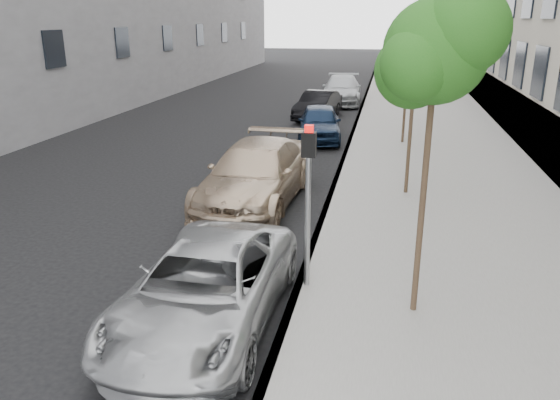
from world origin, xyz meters
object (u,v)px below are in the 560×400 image
(tree_far, at_px, (410,52))
(minivan, at_px, (206,288))
(sedan_rear, at_px, (342,90))
(suv, at_px, (255,174))
(sedan_blue, at_px, (319,123))
(tree_mid, at_px, (417,62))
(signal_pole, at_px, (308,188))
(sedan_black, at_px, (318,105))
(tree_near, at_px, (438,51))

(tree_far, relative_size, minivan, 0.86)
(sedan_rear, bearing_deg, suv, -94.72)
(minivan, distance_m, sedan_rear, 24.26)
(sedan_blue, xyz_separation_m, sedan_rear, (-0.00, 9.97, 0.07))
(tree_mid, relative_size, suv, 0.78)
(tree_mid, distance_m, signal_pole, 6.48)
(tree_far, distance_m, minivan, 14.59)
(signal_pole, height_order, sedan_black, signal_pole)
(tree_far, relative_size, signal_pole, 1.42)
(sedan_blue, relative_size, sedan_rear, 0.78)
(tree_mid, bearing_deg, minivan, -114.15)
(sedan_black, bearing_deg, sedan_rear, 92.14)
(sedan_black, bearing_deg, tree_mid, -61.44)
(tree_mid, xyz_separation_m, sedan_rear, (-3.33, 16.83, -2.89))
(tree_near, height_order, suv, tree_near)
(signal_pole, bearing_deg, tree_far, 80.98)
(sedan_rear, bearing_deg, tree_mid, -81.44)
(tree_far, height_order, sedan_rear, tree_far)
(signal_pole, distance_m, sedan_rear, 22.88)
(signal_pole, relative_size, minivan, 0.61)
(tree_near, xyz_separation_m, tree_mid, (-0.00, 6.50, -0.65))
(sedan_rear, bearing_deg, tree_far, -74.78)
(tree_mid, xyz_separation_m, tree_far, (-0.00, 6.50, -0.13))
(signal_pole, height_order, minivan, signal_pole)
(signal_pole, relative_size, sedan_rear, 0.55)
(sedan_black, bearing_deg, sedan_blue, -72.33)
(tree_mid, distance_m, sedan_black, 12.59)
(suv, bearing_deg, minivan, -80.94)
(tree_far, bearing_deg, minivan, -103.44)
(minivan, distance_m, sedan_black, 18.99)
(tree_far, bearing_deg, tree_mid, -90.00)
(tree_mid, xyz_separation_m, signal_pole, (-1.91, -5.97, -1.67))
(tree_far, bearing_deg, sedan_rear, 107.84)
(sedan_blue, relative_size, sedan_black, 1.02)
(tree_far, distance_m, signal_pole, 12.71)
(tree_far, relative_size, sedan_black, 1.02)
(tree_near, height_order, tree_mid, tree_near)
(tree_far, bearing_deg, sedan_blue, 173.78)
(tree_mid, height_order, minivan, tree_mid)
(tree_near, relative_size, sedan_black, 1.25)
(minivan, bearing_deg, signal_pole, 46.52)
(suv, bearing_deg, tree_far, 65.82)
(suv, xyz_separation_m, sedan_rear, (0.66, 18.15, -0.03))
(tree_near, distance_m, sedan_blue, 14.23)
(tree_far, xyz_separation_m, suv, (-3.99, -7.82, -2.73))
(tree_far, height_order, sedan_blue, tree_far)
(tree_near, bearing_deg, tree_mid, 90.00)
(signal_pole, relative_size, sedan_blue, 0.71)
(tree_near, height_order, tree_far, tree_near)
(tree_near, xyz_separation_m, sedan_rear, (-3.33, 23.33, -3.54))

